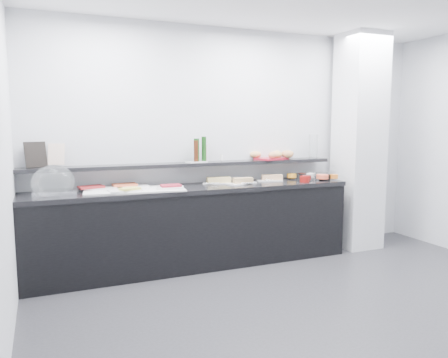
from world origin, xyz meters
name	(u,v)px	position (x,y,z in m)	size (l,w,h in m)	color
ground	(341,315)	(0.00, 0.00, 0.00)	(5.00, 5.00, 0.00)	#2D2D30
back_wall	(241,143)	(0.00, 2.00, 1.35)	(5.00, 0.02, 2.70)	silver
column	(359,142)	(1.50, 1.65, 1.35)	(0.50, 0.50, 2.70)	silver
buffet_cabinet	(195,228)	(-0.70, 1.70, 0.42)	(3.60, 0.60, 0.85)	black
counter_top	(194,189)	(-0.70, 1.70, 0.88)	(3.62, 0.62, 0.05)	black
wall_shelf	(189,164)	(-0.70, 1.88, 1.13)	(3.60, 0.25, 0.04)	black
cloche_base	(57,192)	(-2.12, 1.73, 0.92)	(0.41, 0.27, 0.04)	#ACAEB3
cloche_dome	(53,182)	(-2.15, 1.67, 1.03)	(0.42, 0.28, 0.34)	white
linen_runner	(135,190)	(-1.37, 1.67, 0.91)	(1.01, 0.48, 0.01)	silver
platter_meat_a	(102,188)	(-1.68, 1.82, 0.92)	(0.32, 0.21, 0.01)	white
food_meat_a	(91,187)	(-1.79, 1.81, 0.94)	(0.25, 0.16, 0.02)	maroon
platter_salmon	(134,186)	(-1.34, 1.83, 0.92)	(0.28, 0.19, 0.01)	white
food_salmon	(125,185)	(-1.44, 1.85, 0.94)	(0.25, 0.16, 0.02)	#DE542D
platter_cheese	(125,190)	(-1.48, 1.57, 0.92)	(0.32, 0.21, 0.01)	white
food_cheese	(130,189)	(-1.44, 1.53, 0.94)	(0.19, 0.12, 0.02)	#CDC34F
platter_meat_b	(170,188)	(-1.01, 1.57, 0.92)	(0.28, 0.19, 0.01)	white
food_meat_b	(171,186)	(-1.00, 1.58, 0.94)	(0.21, 0.13, 0.02)	maroon
sandwich_plate_left	(217,183)	(-0.38, 1.82, 0.91)	(0.33, 0.14, 0.01)	white
sandwich_food_left	(219,180)	(-0.37, 1.80, 0.94)	(0.27, 0.10, 0.06)	#D3B96F
tongs_left	(212,183)	(-0.47, 1.73, 0.92)	(0.01, 0.01, 0.16)	silver
sandwich_plate_mid	(242,183)	(-0.13, 1.68, 0.91)	(0.35, 0.15, 0.01)	white
sandwich_food_mid	(243,180)	(-0.13, 1.65, 0.94)	(0.22, 0.09, 0.06)	tan
tongs_mid	(248,183)	(-0.09, 1.59, 0.92)	(0.01, 0.01, 0.16)	silver
sandwich_plate_right	(269,181)	(0.28, 1.78, 0.91)	(0.30, 0.13, 0.01)	silver
sandwich_food_right	(272,177)	(0.32, 1.79, 0.94)	(0.25, 0.09, 0.06)	tan
tongs_right	(271,180)	(0.28, 1.75, 0.92)	(0.01, 0.01, 0.16)	#B3B6BA
bowl_glass_fruit	(295,176)	(0.68, 1.84, 0.94)	(0.17, 0.17, 0.07)	silver
fill_glass_fruit	(292,176)	(0.61, 1.81, 0.95)	(0.12, 0.12, 0.05)	orange
bowl_black_jam	(302,176)	(0.75, 1.80, 0.94)	(0.14, 0.14, 0.07)	black
fill_black_jam	(303,175)	(0.78, 1.81, 0.95)	(0.12, 0.12, 0.05)	#54130C
bowl_glass_cream	(321,175)	(1.04, 1.79, 0.94)	(0.16, 0.16, 0.07)	silver
fill_glass_cream	(309,175)	(0.84, 1.79, 0.95)	(0.15, 0.15, 0.05)	white
bowl_red_jam	(305,179)	(0.63, 1.54, 0.94)	(0.12, 0.12, 0.07)	maroon
fill_red_jam	(306,178)	(0.67, 1.57, 0.95)	(0.11, 0.11, 0.05)	#580C0C
bowl_glass_salmon	(308,178)	(0.72, 1.61, 0.94)	(0.15, 0.15, 0.07)	white
fill_glass_salmon	(322,177)	(0.91, 1.58, 0.95)	(0.15, 0.15, 0.05)	#EE5B3A
bowl_black_fruit	(325,177)	(0.95, 1.59, 0.94)	(0.14, 0.14, 0.07)	black
fill_black_fruit	(334,176)	(1.05, 1.54, 0.95)	(0.10, 0.10, 0.05)	orange
framed_print	(36,155)	(-2.30, 1.94, 1.28)	(0.21, 0.02, 0.26)	black
print_art	(56,154)	(-2.10, 1.94, 1.28)	(0.17, 0.00, 0.22)	beige
condiment_tray	(197,162)	(-0.62, 1.85, 1.16)	(0.22, 0.14, 0.01)	silver
bottle_green_a	(197,150)	(-0.61, 1.88, 1.29)	(0.06, 0.06, 0.26)	#113E12
bottle_brown	(196,151)	(-0.63, 1.84, 1.28)	(0.05, 0.05, 0.24)	#38180A
bottle_green_b	(204,149)	(-0.52, 1.89, 1.30)	(0.05, 0.05, 0.28)	#10380F
bottle_hot	(205,153)	(-0.51, 1.89, 1.25)	(0.04, 0.04, 0.18)	#A0350B
shaker_salt	(221,157)	(-0.29, 1.91, 1.20)	(0.03, 0.03, 0.07)	white
shaker_pepper	(222,157)	(-0.29, 1.90, 1.20)	(0.03, 0.03, 0.07)	white
bread_tray	(271,159)	(0.37, 1.90, 1.16)	(0.37, 0.26, 0.02)	maroon
bread_roll_nw	(256,155)	(0.19, 1.97, 1.21)	(0.15, 0.09, 0.08)	tan
bread_roll_n	(277,154)	(0.50, 1.99, 1.21)	(0.12, 0.08, 0.08)	tan
bread_roll_ne	(288,154)	(0.64, 1.97, 1.21)	(0.16, 0.10, 0.08)	#B67845
bread_roll_s	(273,155)	(0.34, 1.81, 1.21)	(0.12, 0.08, 0.08)	#C87C4C
bread_roll_se	(288,155)	(0.56, 1.81, 1.21)	(0.13, 0.08, 0.08)	#AB7041
bread_roll_midw	(275,155)	(0.39, 1.84, 1.21)	(0.12, 0.08, 0.08)	tan
bread_roll_mide	(277,155)	(0.43, 1.86, 1.21)	(0.15, 0.09, 0.08)	#B08343
carafe	(313,146)	(0.97, 1.88, 1.30)	(0.11, 0.11, 0.30)	silver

